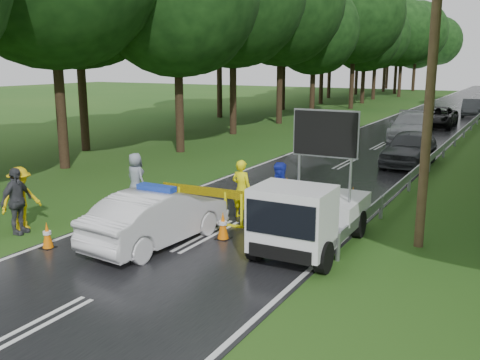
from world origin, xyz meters
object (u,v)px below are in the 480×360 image
Objects in this scene: work_truck at (308,215)px; barrier at (202,196)px; queue_car_fourth at (472,108)px; police_sedan at (157,218)px; officer at (242,189)px; queue_car_third at (437,117)px; queue_car_first at (409,148)px; queue_car_second at (411,127)px; civilian at (281,196)px.

barrier is (-3.60, 0.69, -0.09)m from work_truck.
work_truck is at bearing -94.43° from queue_car_fourth.
police_sedan is 2.47× the size of officer.
police_sedan is at bearing -94.08° from queue_car_third.
officer is 11.47m from queue_car_first.
queue_car_second is (-1.81, 20.93, -0.11)m from work_truck.
barrier is 1.40× the size of civilian.
officer is 0.41× the size of queue_car_fourth.
civilian is (-1.37, 1.38, 0.03)m from work_truck.
civilian reaches higher than barrier.
queue_car_first is (-0.20, 12.85, -0.13)m from work_truck.
queue_car_first reaches higher than queue_car_fourth.
barrier is (0.00, 2.13, 0.11)m from police_sedan.
civilian is 0.41× the size of queue_car_first.
queue_car_third is at bearing -102.40° from queue_car_fourth.
queue_car_third reaches higher than barrier.
queue_car_second is 17.30m from queue_car_fourth.
civilian is 0.43× the size of queue_car_fourth.
queue_car_fourth reaches higher than barrier.
officer is 36.55m from queue_car_fourth.
officer is 0.32× the size of queue_car_second.
police_sedan is 3.23m from officer.
queue_car_third is (-0.15, 27.04, -0.22)m from civilian.
queue_car_second is at bearing 102.36° from queue_car_first.
police_sedan is 22.44m from queue_car_second.
officer is (0.77, 1.00, 0.07)m from barrier.
civilian is 11.53m from queue_car_first.
barrier is 1.48× the size of officer.
work_truck is 0.93× the size of queue_car_first.
queue_car_first is at bearing 89.81° from work_truck.
work_truck reaches higher than queue_car_first.
queue_car_second is 1.07× the size of queue_car_third.
queue_car_third is at bearing 56.19° from civilian.
queue_car_second is (-1.61, 8.07, 0.02)m from queue_car_first.
queue_car_third is at bearing 91.98° from work_truck.
queue_car_fourth is at bearing -89.35° from officer.
work_truck reaches higher than officer.
officer is (0.77, 3.13, 0.18)m from police_sedan.
queue_car_fourth is at bearing 78.27° from queue_car_second.
queue_car_first is (1.17, 11.47, -0.16)m from civilian.
work_truck reaches higher than barrier.
queue_car_first is at bearing 50.03° from civilian.
queue_car_fourth is (-0.02, 25.30, -0.07)m from queue_car_first.
police_sedan is 1.03× the size of work_truck.
queue_car_fourth is (-0.22, 38.15, -0.20)m from work_truck.
queue_car_fourth is at bearing 89.24° from work_truck.
queue_car_fourth is (3.38, 39.59, 0.01)m from police_sedan.
queue_car_fourth is (1.16, 36.77, -0.23)m from civilian.
barrier is at bearing -94.38° from queue_car_third.
queue_car_first is at bearing -98.52° from officer.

